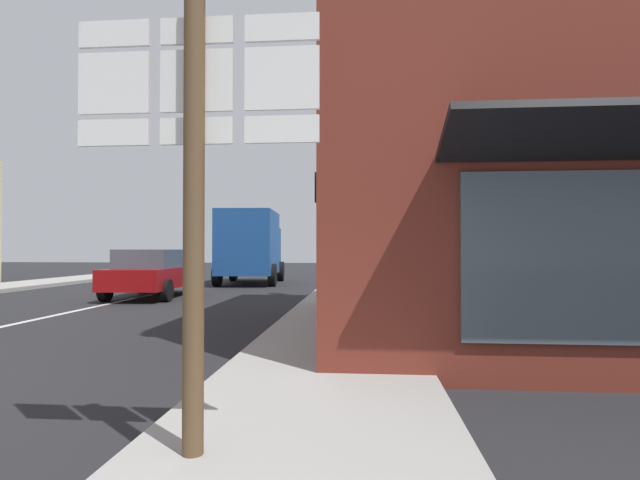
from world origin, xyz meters
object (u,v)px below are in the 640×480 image
route_sign_post (195,171)px  traffic_light_near_right (320,205)px  delivery_truck (251,245)px  sedan_far (153,273)px

route_sign_post → traffic_light_near_right: size_ratio=0.85×
delivery_truck → route_sign_post: size_ratio=1.60×
delivery_truck → traffic_light_near_right: 7.20m
delivery_truck → traffic_light_near_right: bearing=-60.4°
sedan_far → route_sign_post: bearing=-65.5°
sedan_far → route_sign_post: 13.00m
delivery_truck → route_sign_post: route_sign_post is taller
delivery_truck → route_sign_post: (3.71, -17.98, 0.35)m
route_sign_post → traffic_light_near_right: traffic_light_near_right is taller
traffic_light_near_right → route_sign_post: bearing=-89.0°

